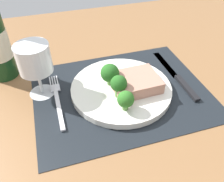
{
  "coord_description": "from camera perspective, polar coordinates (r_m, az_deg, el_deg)",
  "views": [
    {
      "loc": [
        -15.08,
        -41.24,
        38.61
      ],
      "look_at": [
        -2.66,
        -0.98,
        1.9
      ],
      "focal_mm": 37.42,
      "sensor_mm": 36.0,
      "label": 1
    }
  ],
  "objects": [
    {
      "name": "wine_glass",
      "position": [
        0.55,
        -18.4,
        6.87
      ],
      "size": [
        7.67,
        7.67,
        13.48
      ],
      "color": "silver",
      "rests_on": "ground_plane"
    },
    {
      "name": "steak",
      "position": [
        0.56,
        5.74,
        2.11
      ],
      "size": [
        11.25,
        9.24,
        2.91
      ],
      "primitive_type": "cube",
      "rotation": [
        0.0,
        0.0,
        0.03
      ],
      "color": "tan",
      "rests_on": "plate"
    },
    {
      "name": "fork",
      "position": [
        0.57,
        -13.23,
        -2.02
      ],
      "size": [
        2.4,
        19.2,
        0.5
      ],
      "rotation": [
        0.0,
        0.0,
        -0.01
      ],
      "color": "silver",
      "rests_on": "placemat"
    },
    {
      "name": "broccoli_center",
      "position": [
        0.56,
        -0.53,
        4.36
      ],
      "size": [
        4.52,
        4.52,
        5.63
      ],
      "color": "#5B8942",
      "rests_on": "plate"
    },
    {
      "name": "placemat",
      "position": [
        0.58,
        2.21,
        -0.18
      ],
      "size": [
        42.54,
        33.26,
        0.3
      ],
      "primitive_type": "cube",
      "color": "black",
      "rests_on": "ground_plane"
    },
    {
      "name": "plate",
      "position": [
        0.58,
        2.23,
        0.52
      ],
      "size": [
        24.71,
        24.71,
        1.6
      ],
      "primitive_type": "cylinder",
      "color": "silver",
      "rests_on": "placemat"
    },
    {
      "name": "knife",
      "position": [
        0.65,
        15.79,
        3.21
      ],
      "size": [
        1.8,
        23.0,
        0.8
      ],
      "rotation": [
        0.0,
        0.0,
        0.05
      ],
      "color": "black",
      "rests_on": "placemat"
    },
    {
      "name": "broccoli_near_fork",
      "position": [
        0.5,
        3.36,
        -2.08
      ],
      "size": [
        3.71,
        3.71,
        4.8
      ],
      "color": "#5B8942",
      "rests_on": "plate"
    },
    {
      "name": "ground_plane",
      "position": [
        0.59,
        2.17,
        -1.38
      ],
      "size": [
        140.0,
        110.0,
        3.0
      ],
      "primitive_type": "cube",
      "color": "brown"
    },
    {
      "name": "broccoli_back_left",
      "position": [
        0.52,
        1.66,
        1.64
      ],
      "size": [
        3.83,
        3.83,
        5.6
      ],
      "color": "#6B994C",
      "rests_on": "plate"
    }
  ]
}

